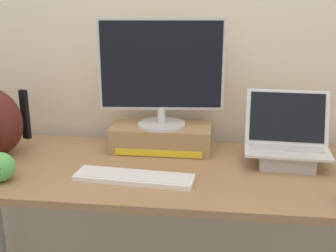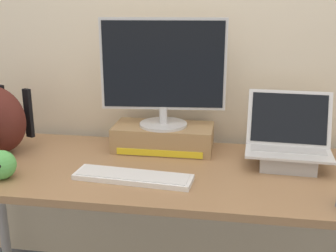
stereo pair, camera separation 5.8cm
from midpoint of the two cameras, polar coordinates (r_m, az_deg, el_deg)
The scene contains 7 objects.
back_wall at distance 2.07m, azimuth 2.85°, elevation 13.79°, with size 7.00×0.10×2.60m, color beige.
desk at distance 1.78m, azimuth 0.93°, elevation -7.66°, with size 2.03×0.70×0.74m.
toner_box_yellow at distance 1.94m, azimuth 0.22°, elevation -1.55°, with size 0.45×0.22×0.11m.
desktop_monitor at distance 1.87m, azimuth 0.23°, elevation 7.27°, with size 0.55×0.22×0.48m.
open_laptop at distance 1.84m, azimuth 16.63°, elevation -3.20°, with size 0.35×0.26×0.30m.
external_keyboard at distance 1.64m, azimuth -3.71°, elevation -6.84°, with size 0.47×0.16×0.02m.
plush_toy at distance 1.74m, azimuth -20.61°, elevation -4.91°, with size 0.11×0.11×0.11m.
Camera 2 is at (0.26, -1.60, 1.41)m, focal length 45.38 mm.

